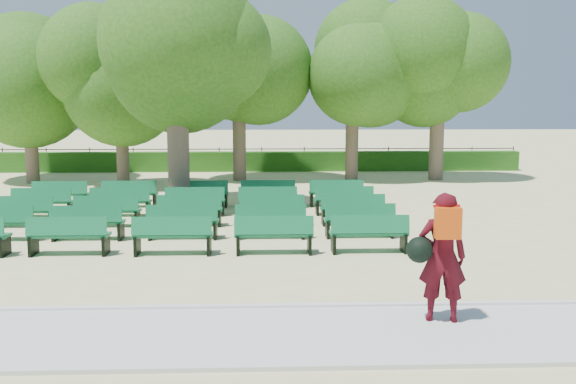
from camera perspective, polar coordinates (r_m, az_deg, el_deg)
The scene contains 9 objects.
ground at distance 16.05m, azimuth -6.01°, elevation -3.43°, with size 120.00×120.00×0.00m, color #D0CA8A.
paving at distance 8.93m, azimuth -9.21°, elevation -12.62°, with size 30.00×2.20×0.06m, color beige.
curb at distance 10.01m, azimuth -8.40°, elevation -10.21°, with size 30.00×0.12×0.10m, color silver.
hedge at distance 29.84m, azimuth -4.26°, elevation 2.72°, with size 26.00×0.70×0.90m, color #245816.
fence at distance 30.29m, azimuth -4.23°, elevation 1.94°, with size 26.00×0.10×1.02m, color black, non-canonical shape.
tree_line at distance 25.92m, azimuth -4.56°, elevation 0.93°, with size 21.80×6.80×7.04m, color #315F19, non-canonical shape.
bench_array at distance 16.72m, azimuth -8.80°, elevation -2.72°, with size 1.66×0.55×1.04m.
tree_among at distance 18.82m, azimuth -9.93°, elevation 12.34°, with size 4.65×4.65×6.77m.
person at distance 9.34m, azimuth 13.42°, elevation -5.49°, with size 0.90×0.57×1.85m.
Camera 1 is at (1.08, -15.70, 3.15)m, focal length 40.00 mm.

